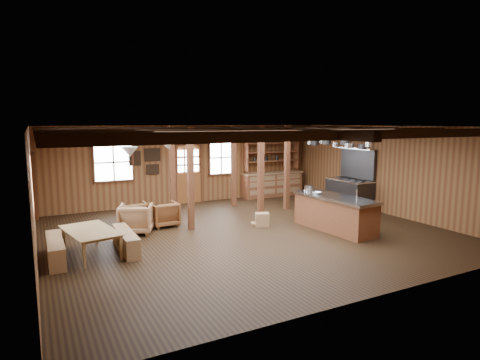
# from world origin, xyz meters

# --- Properties ---
(room) EXTENTS (10.04, 9.04, 2.84)m
(room) POSITION_xyz_m (0.00, 0.00, 1.40)
(room) COLOR black
(room) RESTS_ON ground
(ceiling_joists) EXTENTS (9.80, 8.82, 0.18)m
(ceiling_joists) POSITION_xyz_m (0.00, 0.18, 2.68)
(ceiling_joists) COLOR black
(ceiling_joists) RESTS_ON ceiling
(timber_posts) EXTENTS (3.95, 2.35, 2.80)m
(timber_posts) POSITION_xyz_m (0.52, 2.08, 1.40)
(timber_posts) COLOR #442213
(timber_posts) RESTS_ON floor
(back_door) EXTENTS (1.02, 0.08, 2.15)m
(back_door) POSITION_xyz_m (0.00, 4.45, 0.88)
(back_door) COLOR brown
(back_door) RESTS_ON floor
(window_back_left) EXTENTS (1.32, 0.06, 1.32)m
(window_back_left) POSITION_xyz_m (-2.60, 4.46, 1.60)
(window_back_left) COLOR white
(window_back_left) RESTS_ON wall_back
(window_back_right) EXTENTS (1.02, 0.06, 1.32)m
(window_back_right) POSITION_xyz_m (1.30, 4.46, 1.60)
(window_back_right) COLOR white
(window_back_right) RESTS_ON wall_back
(window_left) EXTENTS (0.14, 1.24, 1.32)m
(window_left) POSITION_xyz_m (-4.96, 0.50, 1.60)
(window_left) COLOR white
(window_left) RESTS_ON wall_back
(notice_boards) EXTENTS (1.08, 0.03, 0.90)m
(notice_boards) POSITION_xyz_m (-1.50, 4.46, 1.64)
(notice_boards) COLOR silver
(notice_boards) RESTS_ON wall_back
(back_counter) EXTENTS (2.55, 0.60, 2.45)m
(back_counter) POSITION_xyz_m (3.40, 4.20, 0.60)
(back_counter) COLOR brown
(back_counter) RESTS_ON floor
(pendant_lamps) EXTENTS (1.86, 2.36, 0.66)m
(pendant_lamps) POSITION_xyz_m (-2.25, 1.00, 2.25)
(pendant_lamps) COLOR #2C2C2E
(pendant_lamps) RESTS_ON ceiling
(pot_rack) EXTENTS (0.42, 3.00, 0.41)m
(pot_rack) POSITION_xyz_m (3.22, 0.22, 2.29)
(pot_rack) COLOR #2C2C2E
(pot_rack) RESTS_ON ceiling
(kitchen_island) EXTENTS (1.07, 2.56, 1.20)m
(kitchen_island) POSITION_xyz_m (2.22, -0.88, 0.48)
(kitchen_island) COLOR brown
(kitchen_island) RESTS_ON floor
(step_stool) EXTENTS (0.51, 0.45, 0.38)m
(step_stool) POSITION_xyz_m (0.68, 0.37, 0.19)
(step_stool) COLOR brown
(step_stool) RESTS_ON floor
(commercial_range) EXTENTS (0.86, 1.67, 2.06)m
(commercial_range) POSITION_xyz_m (4.65, 1.13, 0.66)
(commercial_range) COLOR #2C2C2E
(commercial_range) RESTS_ON floor
(dining_table) EXTENTS (1.22, 1.80, 0.58)m
(dining_table) POSITION_xyz_m (-3.90, -0.07, 0.29)
(dining_table) COLOR olive
(dining_table) RESTS_ON floor
(bench_wall) EXTENTS (0.32, 1.69, 0.47)m
(bench_wall) POSITION_xyz_m (-4.65, -0.07, 0.23)
(bench_wall) COLOR brown
(bench_wall) RESTS_ON floor
(bench_aisle) EXTENTS (0.31, 1.65, 0.45)m
(bench_aisle) POSITION_xyz_m (-3.18, -0.07, 0.23)
(bench_aisle) COLOR brown
(bench_aisle) RESTS_ON floor
(armchair_a) EXTENTS (0.76, 0.78, 0.68)m
(armchair_a) POSITION_xyz_m (-1.76, 1.66, 0.34)
(armchair_a) COLOR brown
(armchair_a) RESTS_ON floor
(armchair_b) EXTENTS (0.67, 0.69, 0.62)m
(armchair_b) POSITION_xyz_m (-2.43, 2.31, 0.31)
(armchair_b) COLOR brown
(armchair_b) RESTS_ON floor
(armchair_c) EXTENTS (1.08, 1.10, 0.77)m
(armchair_c) POSITION_xyz_m (-2.64, 1.29, 0.39)
(armchair_c) COLOR #966944
(armchair_c) RESTS_ON floor
(counter_pot) EXTENTS (0.27, 0.27, 0.16)m
(counter_pot) POSITION_xyz_m (2.10, 0.12, 1.02)
(counter_pot) COLOR #B6B8BD
(counter_pot) RESTS_ON kitchen_island
(bowl) EXTENTS (0.33, 0.33, 0.06)m
(bowl) POSITION_xyz_m (1.97, -0.41, 0.97)
(bowl) COLOR silver
(bowl) RESTS_ON kitchen_island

